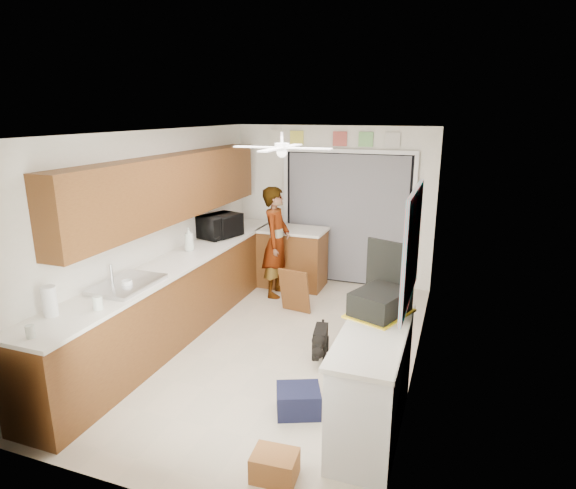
% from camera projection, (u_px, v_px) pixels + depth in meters
% --- Properties ---
extents(floor, '(5.00, 5.00, 0.00)m').
position_uv_depth(floor, '(277.00, 345.00, 5.78)').
color(floor, '#BFB29A').
rests_on(floor, ground).
extents(ceiling, '(5.00, 5.00, 0.00)m').
position_uv_depth(ceiling, '(275.00, 132.00, 5.11)').
color(ceiling, white).
rests_on(ceiling, ground).
extents(wall_back, '(3.20, 0.00, 3.20)m').
position_uv_depth(wall_back, '(332.00, 205.00, 7.71)').
color(wall_back, white).
rests_on(wall_back, ground).
extents(wall_front, '(3.20, 0.00, 3.20)m').
position_uv_depth(wall_front, '(139.00, 341.00, 3.18)').
color(wall_front, white).
rests_on(wall_front, ground).
extents(wall_left, '(0.00, 5.00, 5.00)m').
position_uv_depth(wall_left, '(156.00, 233.00, 5.97)').
color(wall_left, white).
rests_on(wall_left, ground).
extents(wall_right, '(0.00, 5.00, 5.00)m').
position_uv_depth(wall_right, '(422.00, 259.00, 4.92)').
color(wall_right, white).
rests_on(wall_right, ground).
extents(left_base_cabinets, '(0.60, 4.80, 0.90)m').
position_uv_depth(left_base_cabinets, '(181.00, 296.00, 6.08)').
color(left_base_cabinets, brown).
rests_on(left_base_cabinets, floor).
extents(left_countertop, '(0.62, 4.80, 0.04)m').
position_uv_depth(left_countertop, '(179.00, 261.00, 5.95)').
color(left_countertop, white).
rests_on(left_countertop, left_base_cabinets).
extents(upper_cabinets, '(0.32, 4.00, 0.80)m').
position_uv_depth(upper_cabinets, '(173.00, 187.00, 5.95)').
color(upper_cabinets, brown).
rests_on(upper_cabinets, wall_left).
extents(sink_basin, '(0.50, 0.76, 0.06)m').
position_uv_depth(sink_basin, '(127.00, 285.00, 5.04)').
color(sink_basin, silver).
rests_on(sink_basin, left_countertop).
extents(faucet, '(0.03, 0.03, 0.22)m').
position_uv_depth(faucet, '(111.00, 274.00, 5.08)').
color(faucet, silver).
rests_on(faucet, left_countertop).
extents(peninsula_base, '(1.00, 0.60, 0.90)m').
position_uv_depth(peninsula_base, '(293.00, 259.00, 7.63)').
color(peninsula_base, brown).
rests_on(peninsula_base, floor).
extents(peninsula_top, '(1.04, 0.64, 0.04)m').
position_uv_depth(peninsula_top, '(293.00, 230.00, 7.51)').
color(peninsula_top, white).
rests_on(peninsula_top, peninsula_base).
extents(back_opening_recess, '(2.00, 0.06, 2.10)m').
position_uv_depth(back_opening_recess, '(347.00, 219.00, 7.65)').
color(back_opening_recess, black).
rests_on(back_opening_recess, wall_back).
extents(curtain_panel, '(1.90, 0.03, 2.05)m').
position_uv_depth(curtain_panel, '(346.00, 220.00, 7.62)').
color(curtain_panel, gray).
rests_on(curtain_panel, wall_back).
extents(door_trim_left, '(0.06, 0.04, 2.10)m').
position_uv_depth(door_trim_left, '(286.00, 215.00, 7.96)').
color(door_trim_left, white).
rests_on(door_trim_left, wall_back).
extents(door_trim_right, '(0.06, 0.04, 2.10)m').
position_uv_depth(door_trim_right, '(412.00, 225.00, 7.29)').
color(door_trim_right, white).
rests_on(door_trim_right, wall_back).
extents(door_trim_head, '(2.10, 0.04, 0.06)m').
position_uv_depth(door_trim_head, '(349.00, 151.00, 7.34)').
color(door_trim_head, white).
rests_on(door_trim_head, wall_back).
extents(header_frame_0, '(0.22, 0.02, 0.22)m').
position_uv_depth(header_frame_0, '(297.00, 138.00, 7.60)').
color(header_frame_0, '#F7EF52').
rests_on(header_frame_0, wall_back).
extents(header_frame_2, '(0.22, 0.02, 0.22)m').
position_uv_depth(header_frame_2, '(340.00, 139.00, 7.37)').
color(header_frame_2, '#BA4D46').
rests_on(header_frame_2, wall_back).
extents(header_frame_3, '(0.22, 0.02, 0.22)m').
position_uv_depth(header_frame_3, '(366.00, 139.00, 7.24)').
color(header_frame_3, '#79BF6D').
rests_on(header_frame_3, wall_back).
extents(header_frame_4, '(0.22, 0.02, 0.22)m').
position_uv_depth(header_frame_4, '(393.00, 140.00, 7.10)').
color(header_frame_4, beige).
rests_on(header_frame_4, wall_back).
extents(route66_sign, '(0.22, 0.02, 0.26)m').
position_uv_depth(route66_sign, '(276.00, 138.00, 7.71)').
color(route66_sign, silver).
rests_on(route66_sign, wall_back).
extents(right_counter_base, '(0.50, 1.40, 0.90)m').
position_uv_depth(right_counter_base, '(372.00, 384.00, 4.13)').
color(right_counter_base, white).
rests_on(right_counter_base, floor).
extents(right_counter_top, '(0.54, 1.44, 0.04)m').
position_uv_depth(right_counter_top, '(374.00, 334.00, 4.01)').
color(right_counter_top, white).
rests_on(right_counter_top, right_counter_base).
extents(abstract_painting, '(0.03, 1.15, 0.95)m').
position_uv_depth(abstract_painting, '(412.00, 247.00, 3.91)').
color(abstract_painting, '#F2596F').
rests_on(abstract_painting, wall_right).
extents(ceiling_fan, '(1.14, 1.14, 0.24)m').
position_uv_depth(ceiling_fan, '(282.00, 148.00, 5.34)').
color(ceiling_fan, white).
rests_on(ceiling_fan, ceiling).
extents(microwave, '(0.57, 0.69, 0.33)m').
position_uv_depth(microwave, '(220.00, 226.00, 6.97)').
color(microwave, black).
rests_on(microwave, left_countertop).
extents(soap_bottle, '(0.16, 0.16, 0.32)m').
position_uv_depth(soap_bottle, '(189.00, 239.00, 6.27)').
color(soap_bottle, silver).
rests_on(soap_bottle, left_countertop).
extents(cup, '(0.15, 0.15, 0.09)m').
position_uv_depth(cup, '(127.00, 284.00, 4.97)').
color(cup, white).
rests_on(cup, left_countertop).
extents(jar_a, '(0.12, 0.12, 0.13)m').
position_uv_depth(jar_a, '(98.00, 303.00, 4.44)').
color(jar_a, silver).
rests_on(jar_a, left_countertop).
extents(jar_b, '(0.08, 0.08, 0.11)m').
position_uv_depth(jar_b, '(30.00, 332.00, 3.89)').
color(jar_b, silver).
rests_on(jar_b, left_countertop).
extents(paper_towel_roll, '(0.14, 0.14, 0.28)m').
position_uv_depth(paper_towel_roll, '(50.00, 301.00, 4.28)').
color(paper_towel_roll, white).
rests_on(paper_towel_roll, left_countertop).
extents(suitcase, '(0.55, 0.62, 0.22)m').
position_uv_depth(suitcase, '(380.00, 302.00, 4.34)').
color(suitcase, black).
rests_on(suitcase, right_counter_top).
extents(suitcase_rim, '(0.62, 0.70, 0.02)m').
position_uv_depth(suitcase_rim, '(380.00, 313.00, 4.37)').
color(suitcase_rim, yellow).
rests_on(suitcase_rim, suitcase).
extents(suitcase_lid, '(0.40, 0.18, 0.50)m').
position_uv_depth(suitcase_lid, '(387.00, 266.00, 4.53)').
color(suitcase_lid, black).
rests_on(suitcase_lid, suitcase).
extents(cardboard_box, '(0.36, 0.28, 0.21)m').
position_uv_depth(cardboard_box, '(275.00, 466.00, 3.66)').
color(cardboard_box, '#A26133').
rests_on(cardboard_box, floor).
extents(navy_crate, '(0.50, 0.46, 0.24)m').
position_uv_depth(navy_crate, '(298.00, 400.00, 4.46)').
color(navy_crate, black).
rests_on(navy_crate, floor).
extents(cabinet_door_panel, '(0.45, 0.23, 0.64)m').
position_uv_depth(cabinet_door_panel, '(294.00, 291.00, 6.61)').
color(cabinet_door_panel, brown).
rests_on(cabinet_door_panel, floor).
extents(man, '(0.45, 0.63, 1.66)m').
position_uv_depth(man, '(276.00, 242.00, 7.16)').
color(man, white).
rests_on(man, floor).
extents(dog, '(0.29, 0.52, 0.38)m').
position_uv_depth(dog, '(321.00, 340.00, 5.48)').
color(dog, black).
rests_on(dog, floor).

